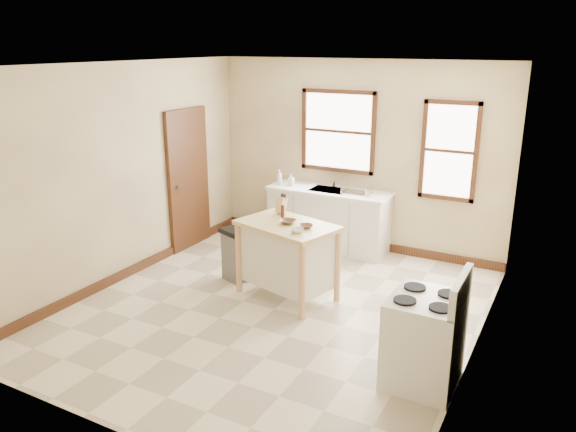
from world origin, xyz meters
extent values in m
plane|color=beige|center=(0.00, 0.00, 0.00)|extent=(5.00, 5.00, 0.00)
plane|color=white|center=(0.00, 0.00, 2.80)|extent=(5.00, 5.00, 0.00)
cube|color=beige|center=(0.00, 2.50, 1.40)|extent=(4.50, 0.04, 2.80)
cube|color=beige|center=(-2.25, 0.00, 1.40)|extent=(0.04, 5.00, 2.80)
cube|color=beige|center=(2.25, 0.00, 1.40)|extent=(0.04, 5.00, 2.80)
cube|color=#33180E|center=(-2.21, 1.30, 1.05)|extent=(0.06, 0.90, 2.10)
cube|color=#33180E|center=(0.00, 2.47, 0.06)|extent=(4.50, 0.04, 0.12)
cube|color=#33180E|center=(-2.22, 0.00, 0.06)|extent=(0.04, 5.00, 0.12)
cylinder|color=silver|center=(-0.30, 2.38, 1.03)|extent=(0.03, 0.03, 0.22)
imported|color=#B2B2B2|center=(-1.11, 2.14, 1.03)|extent=(0.09, 0.09, 0.23)
imported|color=#B2B2B2|center=(-0.92, 2.15, 1.01)|extent=(0.09, 0.09, 0.18)
cylinder|color=#3C1A10|center=(-0.21, 0.60, 1.02)|extent=(0.06, 0.06, 0.15)
imported|color=brown|center=(-0.03, 0.40, 0.97)|extent=(0.21, 0.21, 0.05)
imported|color=brown|center=(0.23, 0.35, 0.97)|extent=(0.22, 0.22, 0.04)
imported|color=white|center=(0.22, 0.16, 0.97)|extent=(0.16, 0.16, 0.05)
camera|label=1|loc=(2.98, -5.22, 3.03)|focal=35.00mm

